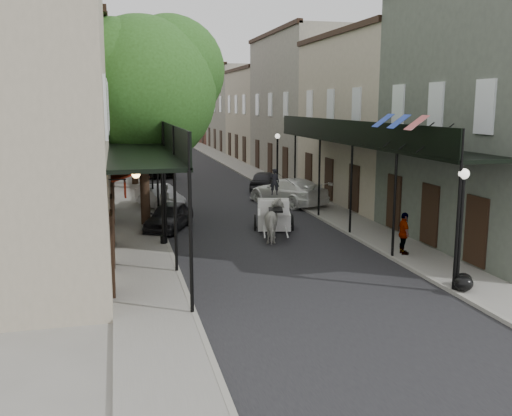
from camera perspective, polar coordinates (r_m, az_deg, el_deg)
ground at (r=18.62m, az=5.19°, el=-7.49°), size 140.00×140.00×0.00m
road at (r=37.63m, az=-4.73°, el=1.68°), size 8.00×90.00×0.01m
sidewalk_left at (r=37.17m, az=-12.37°, el=1.45°), size 2.20×90.00×0.12m
sidewalk_right at (r=38.71m, az=2.60°, el=2.03°), size 2.20×90.00×0.12m
building_row_left at (r=46.81m, az=-17.44°, el=9.40°), size 5.00×80.00×10.50m
building_row_right at (r=48.91m, az=3.40°, el=9.88°), size 5.00×80.00×10.50m
gallery_left at (r=23.79m, az=-11.33°, el=6.23°), size 2.20×18.05×4.88m
gallery_right at (r=26.03m, az=10.37°, el=6.61°), size 2.20×18.05×4.88m
tree_near at (r=26.97m, az=-10.56°, el=11.91°), size 7.31×6.80×9.63m
tree_far at (r=40.94m, az=-11.78°, el=10.40°), size 6.45×6.00×8.61m
lamppost_right_near at (r=18.14m, az=19.76°, el=-1.85°), size 0.32×0.32×3.71m
lamppost_left at (r=23.09m, az=-9.33°, el=1.16°), size 0.32×0.32×3.71m
lamppost_right_far at (r=36.31m, az=2.15°, el=4.64°), size 0.32×0.32×3.71m
horse at (r=23.91m, az=1.98°, el=-1.28°), size 1.39×2.21×1.73m
carriage at (r=26.50m, az=1.77°, el=0.45°), size 2.13×2.81×2.89m
pedestrian_walking at (r=28.92m, az=-8.99°, el=0.64°), size 0.86×0.68×1.71m
pedestrian_sidewalk_left at (r=38.85m, az=-11.32°, el=3.42°), size 1.46×1.24×1.96m
pedestrian_sidewalk_right at (r=22.05m, az=14.58°, el=-2.48°), size 0.55×0.99×1.59m
car_left_near at (r=26.32m, az=-8.68°, el=-0.82°), size 2.85×3.99×1.26m
car_left_mid at (r=31.68m, az=-9.59°, el=1.09°), size 2.65×4.17×1.30m
car_left_far at (r=46.02m, az=-9.72°, el=4.04°), size 2.33×5.05×1.40m
car_right_near at (r=32.52m, az=3.22°, el=1.67°), size 4.14×5.70×1.53m
car_right_far at (r=37.61m, az=0.84°, el=2.74°), size 3.00×4.27×1.35m
trash_bags at (r=18.66m, az=20.04°, el=-6.94°), size 0.84×0.99×0.49m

